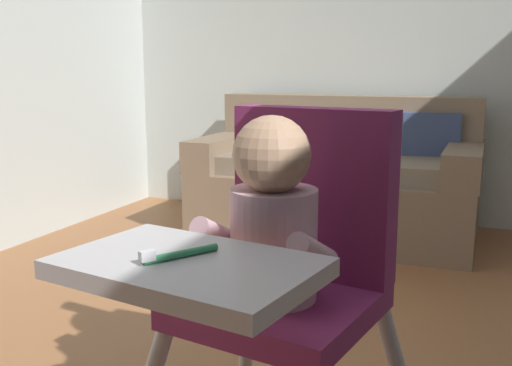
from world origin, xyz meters
TOP-DOWN VIEW (x-y plane):
  - wall_far at (0.00, 2.43)m, footprint 4.83×0.06m
  - couch at (-0.32, 1.91)m, footprint 1.71×0.86m
  - high_chair at (0.19, -0.63)m, footprint 0.70×0.80m

SIDE VIEW (x-z plane):
  - couch at x=-0.32m, z-range -0.10..0.76m
  - high_chair at x=0.19m, z-range 0.18..1.14m
  - wall_far at x=0.00m, z-range 0.00..2.59m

